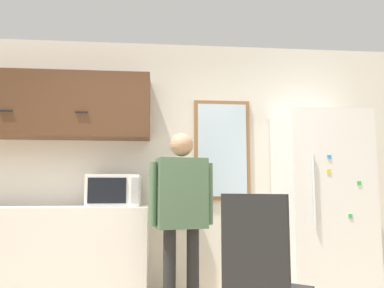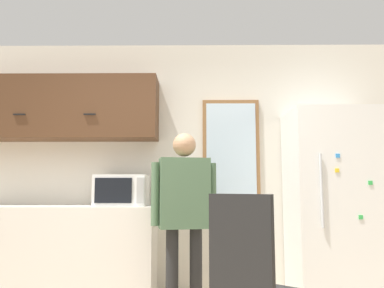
{
  "view_description": "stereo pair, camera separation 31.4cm",
  "coord_description": "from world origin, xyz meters",
  "px_view_note": "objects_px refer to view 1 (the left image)",
  "views": [
    {
      "loc": [
        -0.08,
        -1.96,
        1.1
      ],
      "look_at": [
        0.2,
        1.15,
        1.47
      ],
      "focal_mm": 35.0,
      "sensor_mm": 36.0,
      "label": 1
    },
    {
      "loc": [
        0.23,
        -1.97,
        1.1
      ],
      "look_at": [
        0.2,
        1.15,
        1.47
      ],
      "focal_mm": 35.0,
      "sensor_mm": 36.0,
      "label": 2
    }
  ],
  "objects_px": {
    "person": "(181,203)",
    "microwave": "(114,190)",
    "refrigerator": "(321,205)",
    "chair": "(262,276)"
  },
  "relations": [
    {
      "from": "person",
      "to": "microwave",
      "type": "bearing_deg",
      "value": 135.32
    },
    {
      "from": "microwave",
      "to": "refrigerator",
      "type": "distance_m",
      "value": 2.08
    },
    {
      "from": "microwave",
      "to": "refrigerator",
      "type": "xyz_separation_m",
      "value": [
        2.08,
        -0.08,
        -0.15
      ]
    },
    {
      "from": "person",
      "to": "refrigerator",
      "type": "relative_size",
      "value": 0.86
    },
    {
      "from": "microwave",
      "to": "chair",
      "type": "height_order",
      "value": "microwave"
    },
    {
      "from": "microwave",
      "to": "chair",
      "type": "xyz_separation_m",
      "value": [
        1.06,
        -1.45,
        -0.51
      ]
    },
    {
      "from": "chair",
      "to": "refrigerator",
      "type": "bearing_deg",
      "value": -88.69
    },
    {
      "from": "person",
      "to": "chair",
      "type": "distance_m",
      "value": 1.19
    },
    {
      "from": "microwave",
      "to": "refrigerator",
      "type": "relative_size",
      "value": 0.27
    },
    {
      "from": "person",
      "to": "chair",
      "type": "xyz_separation_m",
      "value": [
        0.43,
        -1.04,
        -0.4
      ]
    }
  ]
}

